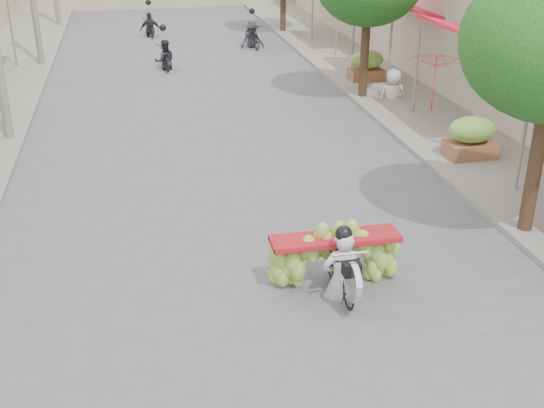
{
  "coord_description": "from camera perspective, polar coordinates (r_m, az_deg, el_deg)",
  "views": [
    {
      "loc": [
        -1.98,
        -6.82,
        6.18
      ],
      "look_at": [
        0.29,
        4.07,
        1.1
      ],
      "focal_mm": 45.0,
      "sensor_mm": 36.0,
      "label": 1
    }
  ],
  "objects": [
    {
      "name": "produce_crate_far",
      "position": [
        24.85,
        7.91,
        11.6
      ],
      "size": [
        1.2,
        0.88,
        1.16
      ],
      "color": "brown",
      "rests_on": "ground"
    },
    {
      "name": "sidewalk_right",
      "position": [
        24.38,
        10.4,
        9.6
      ],
      "size": [
        4.0,
        60.0,
        0.12
      ],
      "primitive_type": "cube",
      "color": "gray",
      "rests_on": "ground"
    },
    {
      "name": "bg_motorbike_b",
      "position": [
        30.58,
        -1.68,
        14.45
      ],
      "size": [
        1.13,
        1.91,
        1.95
      ],
      "color": "black",
      "rests_on": "ground"
    },
    {
      "name": "produce_crate_mid",
      "position": [
        17.79,
        16.35,
        5.64
      ],
      "size": [
        1.2,
        0.88,
        1.16
      ],
      "color": "brown",
      "rests_on": "ground"
    },
    {
      "name": "bg_motorbike_a",
      "position": [
        26.97,
        -9.0,
        12.63
      ],
      "size": [
        0.83,
        1.61,
        1.95
      ],
      "color": "black",
      "rests_on": "ground"
    },
    {
      "name": "ground",
      "position": [
        9.41,
        3.48,
        -16.52
      ],
      "size": [
        120.0,
        120.0,
        0.0
      ],
      "primitive_type": "plane",
      "color": "#57575C",
      "rests_on": "ground"
    },
    {
      "name": "banana_motorbike",
      "position": [
        11.41,
        5.61,
        -3.98
      ],
      "size": [
        2.21,
        1.74,
        2.24
      ],
      "color": "black",
      "rests_on": "ground"
    },
    {
      "name": "market_umbrella",
      "position": [
        18.76,
        13.72,
        12.22
      ],
      "size": [
        1.87,
        1.87,
        1.59
      ],
      "rotation": [
        0.0,
        0.0,
        0.07
      ],
      "color": "red",
      "rests_on": "ground"
    },
    {
      "name": "bg_motorbike_c",
      "position": [
        33.63,
        -10.21,
        15.03
      ],
      "size": [
        1.02,
        1.45,
        1.95
      ],
      "color": "black",
      "rests_on": "ground"
    },
    {
      "name": "pedestrian",
      "position": [
        22.61,
        10.2,
        11.04
      ],
      "size": [
        0.95,
        0.6,
        1.86
      ],
      "rotation": [
        0.0,
        0.0,
        3.08
      ],
      "color": "silver",
      "rests_on": "ground"
    }
  ]
}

